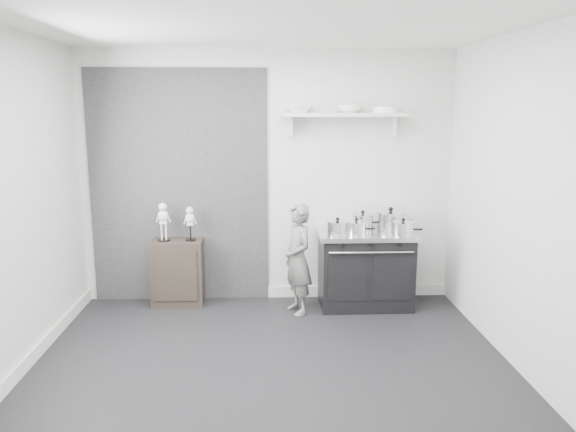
% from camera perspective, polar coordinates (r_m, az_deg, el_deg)
% --- Properties ---
extents(ground, '(4.00, 4.00, 0.00)m').
position_cam_1_polar(ground, '(4.73, -1.77, -15.39)').
color(ground, black).
rests_on(ground, ground).
extents(room_shell, '(4.02, 3.62, 2.71)m').
position_cam_1_polar(room_shell, '(4.40, -3.08, 4.97)').
color(room_shell, silver).
rests_on(room_shell, ground).
extents(wall_shelf, '(1.30, 0.26, 0.24)m').
position_cam_1_polar(wall_shelf, '(5.97, 5.70, 10.10)').
color(wall_shelf, silver).
rests_on(wall_shelf, room_shell).
extents(stove, '(1.01, 0.63, 0.81)m').
position_cam_1_polar(stove, '(6.05, 7.85, -5.32)').
color(stove, black).
rests_on(stove, ground).
extents(side_cabinet, '(0.54, 0.32, 0.70)m').
position_cam_1_polar(side_cabinet, '(6.17, -11.13, -5.65)').
color(side_cabinet, black).
rests_on(side_cabinet, ground).
extents(child, '(0.40, 0.49, 1.14)m').
position_cam_1_polar(child, '(5.75, 1.01, -4.40)').
color(child, slate).
rests_on(child, ground).
extents(pot_front_left, '(0.32, 0.23, 0.18)m').
position_cam_1_polar(pot_front_left, '(5.79, 5.05, -1.17)').
color(pot_front_left, silver).
rests_on(pot_front_left, stove).
extents(pot_back_left, '(0.32, 0.23, 0.21)m').
position_cam_1_polar(pot_back_left, '(6.05, 7.59, -0.56)').
color(pot_back_left, silver).
rests_on(pot_back_left, stove).
extents(pot_back_right, '(0.38, 0.29, 0.24)m').
position_cam_1_polar(pot_back_right, '(6.11, 10.36, -0.41)').
color(pot_back_right, silver).
rests_on(pot_back_right, stove).
extents(pot_front_right, '(0.31, 0.22, 0.19)m').
position_cam_1_polar(pot_front_right, '(5.81, 11.61, -1.28)').
color(pot_front_right, silver).
rests_on(pot_front_right, stove).
extents(pot_front_center, '(0.29, 0.21, 0.17)m').
position_cam_1_polar(pot_front_center, '(5.79, 6.96, -1.23)').
color(pot_front_center, silver).
rests_on(pot_front_center, stove).
extents(skeleton_full, '(0.13, 0.08, 0.47)m').
position_cam_1_polar(skeleton_full, '(6.05, -12.56, -0.30)').
color(skeleton_full, beige).
rests_on(skeleton_full, side_cabinet).
extents(skeleton_torso, '(0.12, 0.08, 0.42)m').
position_cam_1_polar(skeleton_torso, '(6.01, -9.92, -0.52)').
color(skeleton_torso, beige).
rests_on(skeleton_torso, side_cabinet).
extents(bowl_large, '(0.28, 0.28, 0.07)m').
position_cam_1_polar(bowl_large, '(5.91, 1.15, 10.78)').
color(bowl_large, white).
rests_on(bowl_large, wall_shelf).
extents(bowl_small, '(0.25, 0.25, 0.08)m').
position_cam_1_polar(bowl_small, '(5.97, 6.28, 10.76)').
color(bowl_small, white).
rests_on(bowl_small, wall_shelf).
extents(plate_stack, '(0.28, 0.28, 0.06)m').
position_cam_1_polar(plate_stack, '(6.04, 9.88, 10.59)').
color(plate_stack, white).
rests_on(plate_stack, wall_shelf).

